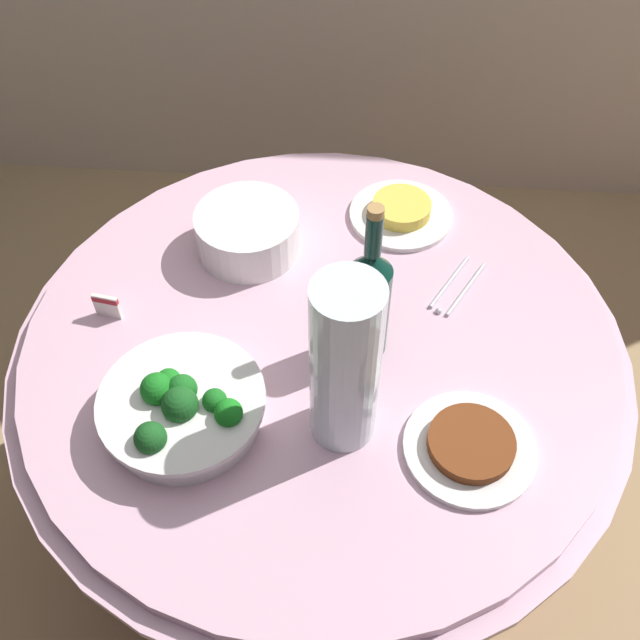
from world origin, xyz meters
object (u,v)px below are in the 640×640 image
object	(u,v)px
plate_stack	(248,232)
wine_bottle	(369,300)
food_plate_stir_fry	(470,446)
serving_tongs	(456,288)
food_plate_fried_egg	(401,212)
label_placard_front	(107,305)
broccoli_bowl	(182,407)
decorative_fruit_vase	(345,369)

from	to	relation	value
plate_stack	wine_bottle	world-z (taller)	wine_bottle
food_plate_stir_fry	serving_tongs	bearing A→B (deg)	90.81
food_plate_fried_egg	label_placard_front	world-z (taller)	label_placard_front
broccoli_bowl	plate_stack	world-z (taller)	broccoli_bowl
wine_bottle	food_plate_stir_fry	size ratio (longest dim) A/B	1.53
plate_stack	label_placard_front	xyz separation A→B (m)	(-0.24, -0.20, -0.01)
decorative_fruit_vase	serving_tongs	bearing A→B (deg)	57.67
wine_bottle	serving_tongs	bearing A→B (deg)	41.69
food_plate_fried_egg	food_plate_stir_fry	world-z (taller)	food_plate_fried_egg
decorative_fruit_vase	serving_tongs	size ratio (longest dim) A/B	2.12
broccoli_bowl	food_plate_fried_egg	xyz separation A→B (m)	(0.36, 0.54, -0.02)
serving_tongs	label_placard_front	size ratio (longest dim) A/B	2.92
broccoli_bowl	label_placard_front	size ratio (longest dim) A/B	5.09
food_plate_fried_egg	label_placard_front	distance (m)	0.64
plate_stack	food_plate_stir_fry	distance (m)	0.61
plate_stack	label_placard_front	bearing A→B (deg)	-140.21
food_plate_fried_egg	food_plate_stir_fry	size ratio (longest dim) A/B	1.00
label_placard_front	broccoli_bowl	bearing A→B (deg)	-49.50
plate_stack	food_plate_fried_egg	size ratio (longest dim) A/B	0.95
wine_bottle	serving_tongs	size ratio (longest dim) A/B	2.09
serving_tongs	label_placard_front	xyz separation A→B (m)	(-0.66, -0.12, 0.03)
food_plate_fried_egg	label_placard_front	size ratio (longest dim) A/B	4.00
food_plate_stir_fry	label_placard_front	bearing A→B (deg)	159.89
serving_tongs	food_plate_fried_egg	bearing A→B (deg)	118.47
decorative_fruit_vase	wine_bottle	bearing A→B (deg)	79.07
decorative_fruit_vase	food_plate_fried_egg	size ratio (longest dim) A/B	1.55
serving_tongs	food_plate_fried_egg	distance (m)	0.23
decorative_fruit_vase	food_plate_stir_fry	bearing A→B (deg)	-9.08
broccoli_bowl	wine_bottle	distance (m)	0.36
broccoli_bowl	serving_tongs	world-z (taller)	broccoli_bowl
broccoli_bowl	decorative_fruit_vase	bearing A→B (deg)	1.97
wine_bottle	label_placard_front	size ratio (longest dim) A/B	6.11
decorative_fruit_vase	label_placard_front	size ratio (longest dim) A/B	6.18
serving_tongs	food_plate_fried_egg	world-z (taller)	food_plate_fried_egg
wine_bottle	food_plate_stir_fry	distance (m)	0.30
broccoli_bowl	plate_stack	xyz separation A→B (m)	(0.05, 0.42, 0.01)
decorative_fruit_vase	food_plate_stir_fry	distance (m)	0.26
food_plate_fried_egg	food_plate_stir_fry	bearing A→B (deg)	-78.51
food_plate_stir_fry	label_placard_front	distance (m)	0.71
decorative_fruit_vase	broccoli_bowl	bearing A→B (deg)	-178.03
plate_stack	serving_tongs	xyz separation A→B (m)	(0.42, -0.08, -0.04)
broccoli_bowl	serving_tongs	distance (m)	0.58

